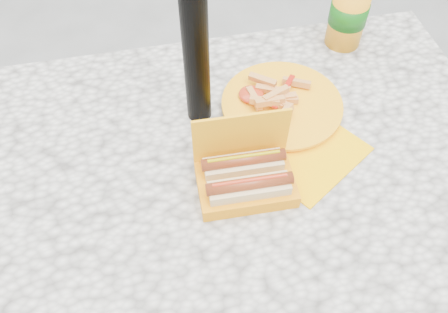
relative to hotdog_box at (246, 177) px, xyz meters
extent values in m
plane|color=slate|center=(-0.05, 0.04, -0.78)|extent=(60.00, 60.00, 0.00)
cube|color=beige|center=(-0.05, 0.04, -0.06)|extent=(1.20, 0.80, 0.05)
cylinder|color=black|center=(-0.55, 0.34, -0.43)|extent=(0.07, 0.07, 0.70)
cylinder|color=black|center=(0.45, 0.34, -0.43)|extent=(0.07, 0.07, 0.70)
cube|color=#F5A10F|center=(0.00, 0.00, -0.02)|extent=(0.18, 0.12, 0.03)
cube|color=#F5A10F|center=(0.00, 0.05, 0.06)|extent=(0.18, 0.01, 0.11)
cube|color=#D1C086|center=(0.00, -0.03, 0.00)|extent=(0.15, 0.05, 0.04)
cylinder|color=#973E18|center=(0.00, -0.03, 0.02)|extent=(0.16, 0.03, 0.02)
cylinder|color=#B52F14|center=(0.00, -0.03, 0.03)|extent=(0.13, 0.01, 0.01)
cube|color=#D1C086|center=(0.00, 0.02, 0.00)|extent=(0.15, 0.05, 0.04)
cylinder|color=#973E18|center=(0.00, 0.02, 0.02)|extent=(0.16, 0.03, 0.02)
cylinder|color=#B19B02|center=(0.00, 0.02, 0.03)|extent=(0.13, 0.01, 0.01)
cube|color=#FFB400|center=(0.13, 0.07, -0.03)|extent=(0.28, 0.28, 0.00)
cylinder|color=#F5A10F|center=(0.12, 0.18, -0.02)|extent=(0.25, 0.25, 0.01)
cylinder|color=#F5A10F|center=(0.12, 0.18, -0.02)|extent=(0.26, 0.26, 0.01)
cube|color=#E19343|center=(0.09, 0.17, 0.01)|extent=(0.06, 0.01, 0.01)
cube|color=#E19343|center=(0.13, 0.18, 0.00)|extent=(0.05, 0.06, 0.02)
cube|color=#E19343|center=(0.08, 0.17, 0.01)|extent=(0.06, 0.04, 0.02)
cube|color=#E19343|center=(0.07, 0.19, 0.00)|extent=(0.02, 0.06, 0.01)
cube|color=#E19343|center=(0.13, 0.18, -0.01)|extent=(0.06, 0.02, 0.01)
cube|color=#E19343|center=(0.12, 0.18, 0.00)|extent=(0.06, 0.02, 0.01)
cube|color=#E19343|center=(0.12, 0.17, 0.00)|extent=(0.03, 0.06, 0.02)
cube|color=#E19343|center=(0.11, 0.12, 0.01)|extent=(0.06, 0.05, 0.02)
cube|color=#E19343|center=(0.11, 0.18, 0.01)|extent=(0.06, 0.04, 0.01)
cube|color=#E19343|center=(0.10, 0.21, 0.00)|extent=(0.06, 0.04, 0.01)
cube|color=#E19343|center=(0.17, 0.22, 0.00)|extent=(0.06, 0.04, 0.02)
cube|color=#E19343|center=(0.09, 0.23, 0.01)|extent=(0.06, 0.05, 0.01)
ellipsoid|color=#B52F14|center=(0.06, 0.21, -0.01)|extent=(0.05, 0.05, 0.02)
cube|color=#A9170A|center=(0.13, 0.20, 0.00)|extent=(0.07, 0.09, 0.00)
cylinder|color=#FFA21A|center=(0.33, 0.36, 0.05)|extent=(0.08, 0.08, 0.16)
cylinder|color=#115910|center=(0.33, 0.36, 0.05)|extent=(0.09, 0.09, 0.05)
camera|label=1|loc=(-0.14, -0.48, 0.71)|focal=38.00mm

